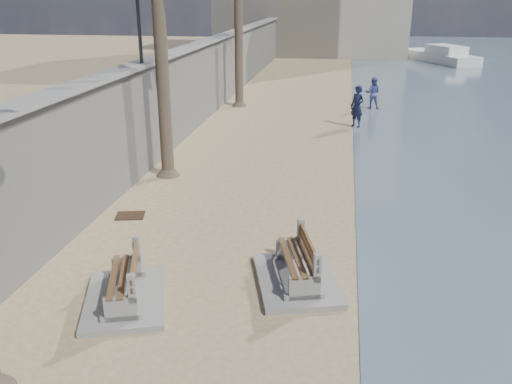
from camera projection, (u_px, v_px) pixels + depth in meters
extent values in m
cube|color=gray|center=(202.00, 82.00, 25.78)|extent=(0.45, 70.00, 3.50)
cube|color=gray|center=(201.00, 43.00, 25.15)|extent=(0.80, 70.00, 0.12)
cube|color=gray|center=(296.00, 280.00, 11.47)|extent=(2.18, 2.70, 0.13)
cube|color=gray|center=(125.00, 299.00, 10.75)|extent=(2.17, 2.63, 0.12)
cylinder|color=brown|center=(162.00, 63.00, 16.91)|extent=(0.42, 0.42, 7.40)
cylinder|color=brown|center=(239.00, 33.00, 27.99)|extent=(0.44, 0.44, 7.56)
imported|color=#131835|center=(357.00, 103.00, 24.34)|extent=(0.94, 0.91, 2.17)
imported|color=#4C549E|center=(373.00, 91.00, 28.35)|extent=(0.92, 0.75, 1.81)
cube|color=#382616|center=(130.00, 216.00, 14.89)|extent=(0.88, 0.77, 0.03)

